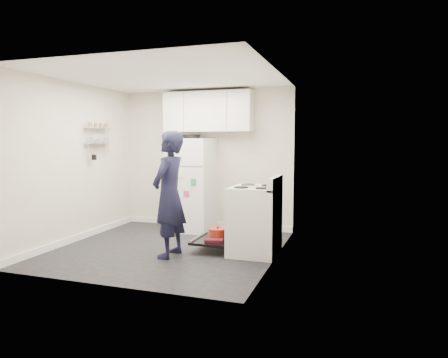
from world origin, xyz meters
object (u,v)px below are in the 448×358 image
(refrigerator, at_px, (192,184))
(person, at_px, (169,194))
(electric_range, at_px, (254,221))
(open_oven_door, at_px, (216,237))

(refrigerator, xyz_separation_m, person, (0.34, -1.60, 0.04))
(electric_range, distance_m, open_oven_door, 0.64)
(open_oven_door, height_order, refrigerator, refrigerator)
(electric_range, relative_size, person, 0.64)
(open_oven_door, xyz_separation_m, person, (-0.49, -0.53, 0.68))
(electric_range, bearing_deg, refrigerator, 142.06)
(electric_range, distance_m, person, 1.24)
(electric_range, relative_size, open_oven_door, 1.57)
(electric_range, height_order, refrigerator, refrigerator)
(open_oven_door, bearing_deg, refrigerator, 127.84)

